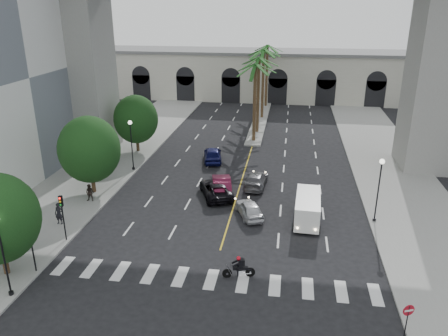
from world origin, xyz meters
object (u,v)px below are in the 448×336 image
(lamp_post_left_far, at_px, (131,141))
(traffic_signal_near, at_px, (31,239))
(traffic_signal_far, at_px, (62,210))
(car_a, at_px, (249,209))
(car_c, at_px, (216,189))
(motorcycle_rider, at_px, (240,268))
(pedestrian_b, at_px, (90,193))
(car_b, at_px, (222,184))
(lamp_post_right, at_px, (379,185))
(cargo_van, at_px, (308,208))
(pedestrian_a, at_px, (59,214))
(do_not_enter_sign, at_px, (408,317))
(car_e, at_px, (213,154))
(car_d, at_px, (256,180))
(lamp_post_left_near, at_px, (2,249))

(lamp_post_left_far, xyz_separation_m, traffic_signal_near, (0.10, -18.50, -0.71))
(traffic_signal_far, relative_size, car_a, 0.93)
(car_c, bearing_deg, motorcycle_rider, 84.96)
(lamp_post_left_far, distance_m, pedestrian_b, 8.37)
(lamp_post_left_far, bearing_deg, motorcycle_rider, -52.22)
(car_b, bearing_deg, lamp_post_right, 151.09)
(cargo_van, bearing_deg, lamp_post_right, 10.04)
(cargo_van, xyz_separation_m, pedestrian_a, (-19.09, -3.59, -0.17))
(lamp_post_left_far, bearing_deg, do_not_enter_sign, -44.53)
(car_e, xyz_separation_m, cargo_van, (9.91, -12.85, 0.41))
(lamp_post_right, relative_size, car_c, 1.04)
(motorcycle_rider, xyz_separation_m, car_c, (-3.59, 11.96, 0.03))
(car_b, height_order, car_c, car_b)
(cargo_van, height_order, pedestrian_a, cargo_van)
(lamp_post_left_far, bearing_deg, car_b, -22.17)
(lamp_post_right, relative_size, car_a, 1.37)
(pedestrian_b, bearing_deg, cargo_van, -4.01)
(car_d, distance_m, car_e, 8.24)
(car_c, bearing_deg, traffic_signal_near, 33.31)
(motorcycle_rider, relative_size, car_a, 0.53)
(traffic_signal_far, relative_size, cargo_van, 0.71)
(pedestrian_a, relative_size, pedestrian_b, 1.11)
(lamp_post_left_far, distance_m, car_a, 15.62)
(pedestrian_a, relative_size, do_not_enter_sign, 0.68)
(lamp_post_left_near, distance_m, car_b, 19.79)
(lamp_post_left_near, xyz_separation_m, car_a, (12.90, 12.57, -2.56))
(traffic_signal_near, relative_size, pedestrian_b, 2.32)
(cargo_van, xyz_separation_m, pedestrian_b, (-18.52, 0.70, -0.26))
(lamp_post_right, height_order, motorcycle_rider, lamp_post_right)
(lamp_post_left_far, bearing_deg, lamp_post_left_near, -90.00)
(motorcycle_rider, relative_size, car_b, 0.44)
(pedestrian_b, bearing_deg, car_d, 20.91)
(car_a, bearing_deg, do_not_enter_sign, 102.22)
(do_not_enter_sign, bearing_deg, lamp_post_right, 65.52)
(pedestrian_a, bearing_deg, pedestrian_b, 83.15)
(traffic_signal_near, bearing_deg, car_c, 55.05)
(traffic_signal_near, height_order, cargo_van, traffic_signal_near)
(lamp_post_left_far, distance_m, pedestrian_a, 12.57)
(car_b, height_order, car_e, car_e)
(lamp_post_left_near, relative_size, car_c, 1.04)
(lamp_post_right, height_order, car_d, lamp_post_right)
(traffic_signal_near, bearing_deg, car_b, 55.88)
(lamp_post_left_near, relative_size, lamp_post_left_far, 1.00)
(traffic_signal_far, height_order, pedestrian_b, traffic_signal_far)
(car_d, distance_m, pedestrian_a, 17.66)
(lamp_post_left_far, bearing_deg, cargo_van, -26.38)
(car_a, bearing_deg, lamp_post_left_far, -55.51)
(car_b, height_order, car_d, car_b)
(lamp_post_left_far, distance_m, car_d, 13.33)
(car_a, height_order, pedestrian_b, pedestrian_b)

